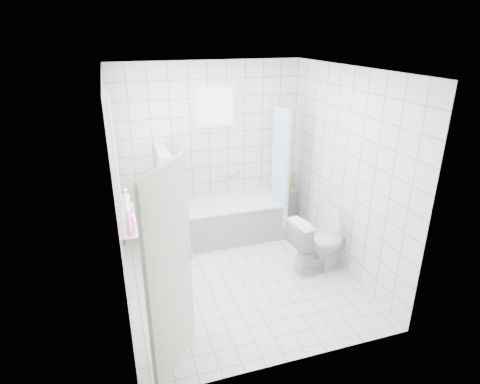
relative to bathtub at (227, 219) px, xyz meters
name	(u,v)px	position (x,y,z in m)	size (l,w,h in m)	color
ground	(240,277)	(-0.15, -1.12, -0.29)	(3.00, 3.00, 0.00)	white
ceiling	(240,69)	(-0.15, -1.12, 2.31)	(3.00, 3.00, 0.00)	white
wall_back	(210,150)	(-0.15, 0.38, 1.01)	(2.80, 0.02, 2.60)	white
wall_front	(295,244)	(-0.15, -2.62, 1.01)	(2.80, 0.02, 2.60)	white
wall_left	(117,198)	(-1.55, -1.12, 1.01)	(0.02, 3.00, 2.60)	white
wall_right	(345,172)	(1.25, -1.12, 1.01)	(0.02, 3.00, 2.60)	white
window_left	(117,163)	(-1.50, -0.82, 1.31)	(0.01, 0.90, 1.40)	white
window_back	(216,107)	(-0.05, 0.33, 1.66)	(0.50, 0.01, 0.50)	white
window_sill	(128,222)	(-1.46, -0.82, 0.57)	(0.18, 1.02, 0.08)	white
door	(170,273)	(-1.17, -2.28, 0.71)	(0.04, 0.80, 2.00)	silver
bathtub	(227,219)	(0.00, 0.00, 0.00)	(1.68, 0.77, 0.58)	white
partition_wall	(166,200)	(-0.90, -0.05, 0.46)	(0.15, 0.85, 1.50)	white
tiled_ledge	(283,205)	(1.04, 0.25, -0.02)	(0.40, 0.24, 0.55)	white
toilet	(318,244)	(0.88, -1.25, 0.10)	(0.43, 0.76, 0.77)	white
curtain_rod	(279,104)	(0.78, -0.02, 1.71)	(0.02, 0.02, 0.80)	silver
shower_curtain	(280,167)	(0.78, -0.16, 0.81)	(0.14, 0.48, 1.78)	#55CDF9
tub_faucet	(227,177)	(0.10, 0.33, 0.56)	(0.18, 0.06, 0.06)	silver
sill_bottles	(127,209)	(-1.45, -0.85, 0.75)	(0.17, 0.77, 0.33)	#30C1DB
ledge_bottles	(286,184)	(1.06, 0.21, 0.38)	(0.17, 0.18, 0.24)	#1A8516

